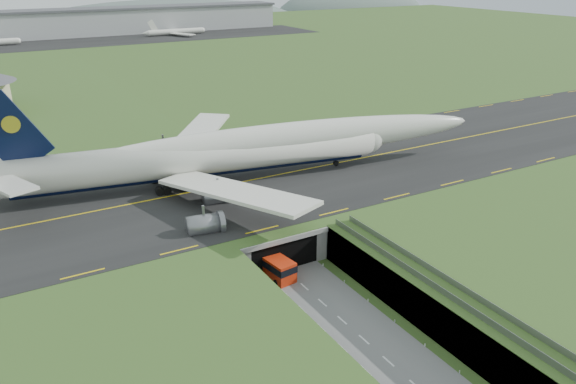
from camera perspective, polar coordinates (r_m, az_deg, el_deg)
ground at (r=85.66m, az=2.40°, el=-10.33°), size 900.00×900.00×0.00m
airfield_deck at (r=84.09m, az=2.43°, el=-8.61°), size 800.00×800.00×6.00m
trench_road at (r=80.45m, az=5.31°, el=-12.73°), size 12.00×75.00×0.20m
taxiway at (r=109.17m, az=-6.79°, el=0.57°), size 800.00×44.00×0.18m
tunnel_portal at (r=96.72m, az=-2.85°, el=-4.03°), size 17.00×22.30×6.00m
guideway at (r=76.78m, az=17.43°, el=-10.98°), size 3.00×53.00×7.05m
jumbo_jet at (r=111.12m, az=-5.08°, el=4.17°), size 103.25×64.18×21.53m
shuttle_tram at (r=89.28m, az=-1.56°, el=-7.45°), size 4.38×8.87×3.44m
cargo_terminal at (r=363.75m, az=-24.52°, el=15.24°), size 320.00×67.00×15.60m
distant_hills at (r=504.08m, az=-18.57°, el=15.40°), size 700.00×91.00×60.00m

